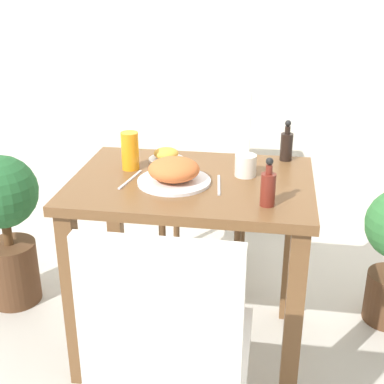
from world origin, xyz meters
The scene contains 13 objects.
ground_plane centered at (0.00, 0.00, 0.00)m, with size 16.00×16.00×0.00m, color #B7B2A8.
dining_table centered at (0.00, 0.00, 0.60)m, with size 0.87×0.63×0.74m.
chair_near centered at (0.04, -0.65, 0.52)m, with size 0.42×0.42×0.91m.
chair_far centered at (-0.03, 0.70, 0.52)m, with size 0.42×0.42×0.91m.
food_plate centered at (-0.06, -0.04, 0.78)m, with size 0.26×0.26×0.09m.
side_plate centered at (-0.13, 0.18, 0.77)m, with size 0.14×0.14×0.05m.
drink_cup centered at (0.19, 0.07, 0.78)m, with size 0.08×0.08×0.08m.
juice_glass centered at (-0.25, 0.07, 0.81)m, with size 0.07×0.07×0.14m.
sauce_bottle centered at (0.34, 0.27, 0.81)m, with size 0.05×0.05×0.16m.
condiment_bottle centered at (0.28, -0.19, 0.81)m, with size 0.05×0.05×0.16m.
fork_utensil centered at (-0.22, -0.04, 0.75)m, with size 0.04×0.19×0.00m.
spoon_utensil centered at (0.10, -0.04, 0.75)m, with size 0.03×0.18×0.00m.
potted_plant_left centered at (-0.87, 0.20, 0.42)m, with size 0.32×0.32×0.71m.
Camera 1 is at (0.28, -1.78, 1.46)m, focal length 50.00 mm.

